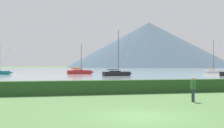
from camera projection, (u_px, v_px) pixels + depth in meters
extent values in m
plane|color=#517A42|center=(140.00, 116.00, 13.94)|extent=(1000.00, 1000.00, 0.00)
cube|color=#8C9EA3|center=(55.00, 70.00, 147.59)|extent=(320.00, 246.00, 0.00)
cube|color=#284C23|center=(99.00, 87.00, 24.67)|extent=(80.00, 1.20, 1.15)
cube|color=black|center=(116.00, 74.00, 67.45)|extent=(6.38, 2.81, 0.97)
cone|color=black|center=(130.00, 74.00, 68.62)|extent=(1.15, 0.94, 0.82)
cube|color=black|center=(115.00, 72.00, 67.34)|extent=(2.45, 1.74, 0.62)
cylinder|color=#333338|center=(118.00, 52.00, 67.65)|extent=(0.12, 0.12, 10.03)
cylinder|color=#333338|center=(113.00, 69.00, 67.17)|extent=(2.77, 0.42, 0.11)
cylinder|color=gray|center=(113.00, 69.00, 67.17)|extent=(2.39, 0.66, 0.39)
cylinder|color=#333338|center=(124.00, 53.00, 68.13)|extent=(2.92, 0.36, 9.54)
cube|color=white|center=(212.00, 72.00, 91.03)|extent=(6.35, 3.43, 0.95)
cone|color=white|center=(220.00, 71.00, 92.56)|extent=(1.20, 1.03, 0.81)
cube|color=silver|center=(212.00, 70.00, 90.87)|extent=(2.52, 1.94, 0.60)
cylinder|color=#333338|center=(214.00, 56.00, 91.28)|extent=(0.12, 0.12, 9.74)
cylinder|color=#333338|center=(210.00, 68.00, 90.66)|extent=(2.66, 0.74, 0.10)
cylinder|color=tan|center=(210.00, 68.00, 90.66)|extent=(2.33, 0.91, 0.38)
cylinder|color=#333338|center=(217.00, 57.00, 91.91)|extent=(2.80, 0.70, 9.26)
cube|color=red|center=(79.00, 72.00, 81.61)|extent=(6.73, 2.65, 1.04)
cone|color=red|center=(92.00, 72.00, 82.65)|extent=(1.18, 0.95, 0.88)
cube|color=#A52020|center=(78.00, 71.00, 81.51)|extent=(2.54, 1.73, 0.66)
cylinder|color=#333338|center=(81.00, 58.00, 81.78)|extent=(0.13, 0.13, 7.74)
cylinder|color=#333338|center=(76.00, 68.00, 81.36)|extent=(2.97, 0.29, 0.11)
cylinder|color=orange|center=(76.00, 68.00, 81.36)|extent=(2.55, 0.56, 0.42)
cylinder|color=#333338|center=(87.00, 59.00, 82.21)|extent=(3.14, 0.21, 7.36)
cone|color=#19707A|center=(11.00, 73.00, 78.18)|extent=(1.14, 0.94, 0.81)
cylinder|color=#333338|center=(0.00, 57.00, 77.16)|extent=(0.12, 0.12, 7.96)
cylinder|color=#333338|center=(6.00, 58.00, 77.66)|extent=(2.84, 0.42, 7.57)
cylinder|color=#2D3347|center=(194.00, 96.00, 19.22)|extent=(0.14, 0.14, 0.85)
cylinder|color=#2D3347|center=(193.00, 95.00, 19.40)|extent=(0.14, 0.14, 0.85)
cylinder|color=#33663D|center=(193.00, 85.00, 19.32)|extent=(0.36, 0.36, 0.55)
cylinder|color=#33663D|center=(194.00, 85.00, 19.08)|extent=(0.09, 0.09, 0.50)
cylinder|color=#33663D|center=(192.00, 84.00, 19.56)|extent=(0.09, 0.09, 0.50)
sphere|color=tan|center=(193.00, 79.00, 19.32)|extent=(0.22, 0.22, 0.22)
cone|color=#425666|center=(149.00, 45.00, 338.63)|extent=(191.25, 191.25, 52.32)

